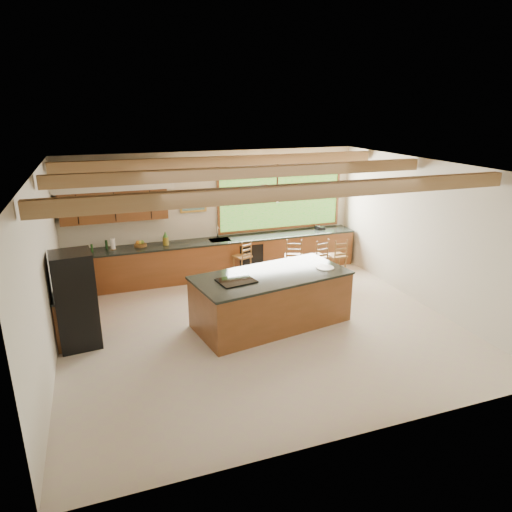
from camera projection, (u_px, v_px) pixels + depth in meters
name	position (u px, v px, depth m)	size (l,w,h in m)	color
ground	(261.00, 326.00, 8.69)	(7.20, 7.20, 0.00)	beige
room_shell	(241.00, 206.00, 8.53)	(7.27, 6.54, 3.02)	beige
counter_run	(190.00, 266.00, 10.55)	(7.12, 3.10, 1.25)	brown
island	(271.00, 299.00, 8.67)	(3.09, 1.84, 1.03)	brown
refrigerator	(76.00, 300.00, 7.77)	(0.73, 0.71, 1.70)	black
bar_stool_a	(295.00, 258.00, 10.44)	(0.54, 0.54, 1.16)	brown
bar_stool_b	(243.00, 257.00, 10.76)	(0.48, 0.48, 1.00)	brown
bar_stool_c	(318.00, 258.00, 10.48)	(0.48, 0.48, 1.13)	brown
bar_stool_d	(338.00, 257.00, 10.70)	(0.38, 0.38, 1.06)	brown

